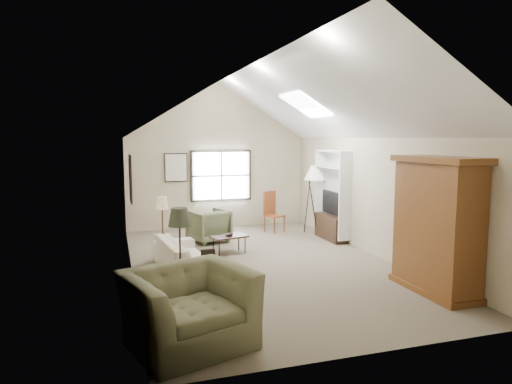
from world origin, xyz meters
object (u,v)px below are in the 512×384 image
object	(u,v)px
armchair_near	(188,308)
coffee_table	(229,245)
side_chair	(275,212)
sofa	(186,256)
armoire	(437,225)
armchair_far	(209,226)
side_table	(209,284)

from	to	relation	value
armchair_near	coffee_table	distance (m)	4.41
side_chair	sofa	bearing A→B (deg)	-158.24
armoire	sofa	size ratio (longest dim) A/B	1.05
armoire	armchair_near	size ratio (longest dim) A/B	1.56
armchair_near	armchair_far	world-z (taller)	armchair_near
armoire	side_chair	xyz separation A→B (m)	(-0.91, 5.21, -0.55)
sofa	side_chair	distance (m)	4.04
armoire	armchair_far	world-z (taller)	armoire
sofa	coffee_table	xyz separation A→B (m)	(1.10, 1.09, -0.11)
sofa	side_table	xyz separation A→B (m)	(0.10, -1.60, -0.04)
sofa	side_chair	world-z (taller)	side_chair
armchair_far	side_table	bearing A→B (deg)	59.46
armoire	armchair_near	distance (m)	4.25
coffee_table	side_table	xyz separation A→B (m)	(-1.00, -2.69, 0.07)
armchair_far	side_chair	distance (m)	1.98
sofa	side_chair	size ratio (longest dim) A/B	1.93
sofa	side_chair	bearing A→B (deg)	-50.24
armoire	armchair_far	size ratio (longest dim) A/B	2.56
armchair_far	side_chair	world-z (taller)	side_chair
armchair_near	side_chair	size ratio (longest dim) A/B	1.29
armchair_near	side_chair	world-z (taller)	side_chair
side_table	side_chair	distance (m)	5.26
armoire	side_chair	size ratio (longest dim) A/B	2.02
armchair_far	sofa	bearing A→B (deg)	49.83
armoire	side_table	world-z (taller)	armoire
coffee_table	armchair_near	bearing A→B (deg)	-110.47
armoire	coffee_table	size ratio (longest dim) A/B	2.86
armoire	armchair_near	xyz separation A→B (m)	(-4.14, -0.73, -0.64)
armchair_far	armoire	bearing A→B (deg)	102.17
sofa	side_table	world-z (taller)	sofa
armchair_near	side_chair	xyz separation A→B (m)	(3.23, 5.94, 0.09)
side_table	sofa	bearing A→B (deg)	93.58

